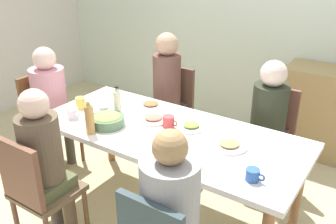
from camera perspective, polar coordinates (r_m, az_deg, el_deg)
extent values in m
plane|color=#C8B98A|center=(3.17, 0.00, -14.80)|extent=(6.89, 6.89, 0.00)
cube|color=silver|center=(4.28, 15.13, 14.18)|extent=(5.98, 0.12, 2.60)
cube|color=white|center=(2.77, 0.00, -3.20)|extent=(2.02, 0.88, 0.04)
cylinder|color=olive|center=(3.29, -16.91, -6.98)|extent=(0.07, 0.07, 0.70)
cylinder|color=brown|center=(3.68, -8.91, -2.54)|extent=(0.07, 0.07, 0.70)
cylinder|color=#915F39|center=(2.94, 19.25, -11.45)|extent=(0.07, 0.07, 0.70)
cylinder|color=#9A999D|center=(1.97, 0.30, -13.53)|extent=(0.31, 0.31, 0.48)
sphere|color=#AC8353|center=(1.79, 0.32, -5.40)|extent=(0.18, 0.18, 0.18)
cube|color=brown|center=(3.71, -17.13, -1.65)|extent=(0.40, 0.40, 0.04)
cylinder|color=brown|center=(4.02, -16.48, -3.05)|extent=(0.04, 0.04, 0.43)
cylinder|color=brown|center=(3.84, -20.28, -4.94)|extent=(0.04, 0.04, 0.43)
cylinder|color=brown|center=(3.79, -13.10, -4.42)|extent=(0.04, 0.04, 0.43)
cylinder|color=brown|center=(3.60, -16.98, -6.53)|extent=(0.04, 0.04, 0.43)
cube|color=brown|center=(3.75, -19.35, 2.27)|extent=(0.04, 0.38, 0.45)
cylinder|color=#504B40|center=(3.78, -14.83, -4.52)|extent=(0.09, 0.09, 0.45)
cylinder|color=brown|center=(3.69, -16.65, -5.49)|extent=(0.09, 0.09, 0.45)
cube|color=#4F5245|center=(3.68, -17.25, -0.81)|extent=(0.30, 0.30, 0.10)
cylinder|color=pink|center=(3.58, -17.77, 3.04)|extent=(0.31, 0.31, 0.43)
sphere|color=beige|center=(3.49, -18.42, 7.77)|extent=(0.21, 0.21, 0.21)
cube|color=brown|center=(3.30, 14.64, -4.67)|extent=(0.40, 0.40, 0.04)
cylinder|color=brown|center=(3.52, 17.82, -7.42)|extent=(0.04, 0.04, 0.43)
cylinder|color=brown|center=(3.60, 12.66, -6.00)|extent=(0.04, 0.04, 0.43)
cylinder|color=brown|center=(3.24, 16.01, -10.16)|extent=(0.04, 0.04, 0.43)
cylinder|color=brown|center=(3.33, 10.44, -8.53)|extent=(0.04, 0.04, 0.43)
cube|color=brown|center=(3.36, 16.12, 0.11)|extent=(0.38, 0.04, 0.45)
cylinder|color=brown|center=(3.31, 14.95, -9.00)|extent=(0.09, 0.09, 0.45)
cylinder|color=brown|center=(3.35, 12.37, -8.25)|extent=(0.09, 0.09, 0.45)
cube|color=brown|center=(3.28, 14.75, -3.76)|extent=(0.30, 0.30, 0.10)
cylinder|color=#2B3021|center=(3.16, 15.25, 0.41)|extent=(0.29, 0.29, 0.42)
sphere|color=beige|center=(3.06, 15.88, 5.67)|extent=(0.21, 0.21, 0.21)
cube|color=brown|center=(2.76, -17.92, -11.45)|extent=(0.40, 0.40, 0.04)
cylinder|color=brown|center=(2.94, -22.14, -15.24)|extent=(0.04, 0.04, 0.43)
cylinder|color=brown|center=(3.08, -16.97, -12.26)|extent=(0.04, 0.04, 0.43)
cylinder|color=brown|center=(2.87, -12.41, -14.80)|extent=(0.04, 0.04, 0.43)
cube|color=brown|center=(2.55, -21.72, -8.94)|extent=(0.38, 0.04, 0.45)
cylinder|color=#4F463D|center=(2.99, -16.88, -13.38)|extent=(0.09, 0.09, 0.45)
cylinder|color=brown|center=(2.88, -14.75, -14.61)|extent=(0.09, 0.09, 0.45)
cube|color=#505634|center=(2.73, -18.08, -10.42)|extent=(0.30, 0.30, 0.10)
cylinder|color=brown|center=(2.58, -18.88, -5.30)|extent=(0.27, 0.27, 0.46)
sphere|color=beige|center=(2.45, -19.88, 1.16)|extent=(0.19, 0.19, 0.19)
cube|color=brown|center=(3.70, -0.16, -0.57)|extent=(0.40, 0.40, 0.04)
cylinder|color=brown|center=(3.85, 3.37, -3.31)|extent=(0.04, 0.04, 0.43)
cylinder|color=brown|center=(4.01, -0.82, -2.05)|extent=(0.04, 0.04, 0.43)
cylinder|color=brown|center=(3.59, 0.59, -5.42)|extent=(0.04, 0.04, 0.43)
cylinder|color=brown|center=(3.76, -3.75, -3.97)|extent=(0.04, 0.04, 0.43)
cube|color=brown|center=(3.74, 1.38, 3.66)|extent=(0.38, 0.04, 0.45)
cylinder|color=#37383E|center=(3.68, 0.02, -4.44)|extent=(0.09, 0.09, 0.45)
cylinder|color=#464842|center=(3.76, -2.02, -3.79)|extent=(0.09, 0.09, 0.45)
cube|color=#464742|center=(3.67, -0.16, 0.28)|extent=(0.30, 0.30, 0.10)
cylinder|color=brown|center=(3.56, -0.16, 4.80)|extent=(0.27, 0.27, 0.51)
sphere|color=tan|center=(3.45, -0.17, 10.31)|extent=(0.21, 0.21, 0.21)
cylinder|color=white|center=(2.58, 9.35, -5.14)|extent=(0.25, 0.25, 0.01)
ellipsoid|color=tan|center=(2.57, 9.37, -4.76)|extent=(0.14, 0.14, 0.02)
cylinder|color=white|center=(3.16, -2.66, 1.00)|extent=(0.24, 0.24, 0.01)
ellipsoid|color=#AB683D|center=(3.16, -2.67, 1.33)|extent=(0.13, 0.13, 0.02)
cylinder|color=white|center=(2.80, 3.56, -2.33)|extent=(0.22, 0.22, 0.01)
ellipsoid|color=olive|center=(2.79, 3.58, -1.97)|extent=(0.12, 0.12, 0.02)
cylinder|color=silver|center=(2.91, -2.24, -1.14)|extent=(0.25, 0.25, 0.01)
ellipsoid|color=#CD7560|center=(2.91, -2.24, -0.80)|extent=(0.14, 0.14, 0.02)
cylinder|color=white|center=(2.47, 0.63, -6.17)|extent=(0.23, 0.23, 0.01)
ellipsoid|color=#CF7959|center=(2.46, 0.63, -5.78)|extent=(0.12, 0.12, 0.02)
cylinder|color=#567753|center=(2.86, -9.23, -1.35)|extent=(0.26, 0.26, 0.07)
ellipsoid|color=#92AF54|center=(2.84, -9.28, -0.69)|extent=(0.21, 0.21, 0.04)
cylinder|color=#EFC44B|center=(3.19, -13.23, 1.37)|extent=(0.08, 0.08, 0.10)
torus|color=#E2C64B|center=(3.16, -12.59, 1.18)|extent=(0.05, 0.01, 0.05)
cylinder|color=white|center=(3.04, -9.78, 0.27)|extent=(0.09, 0.09, 0.07)
torus|color=white|center=(3.01, -9.02, 0.03)|extent=(0.05, 0.01, 0.05)
cylinder|color=white|center=(3.03, -14.40, -0.21)|extent=(0.09, 0.09, 0.08)
torus|color=white|center=(2.99, -13.67, -0.46)|extent=(0.05, 0.01, 0.05)
cylinder|color=#D44544|center=(2.79, 0.07, -1.47)|extent=(0.09, 0.09, 0.09)
torus|color=#C34444|center=(2.77, 1.04, -1.75)|extent=(0.05, 0.01, 0.05)
cylinder|color=#2E5AA8|center=(2.25, 12.80, -9.33)|extent=(0.08, 0.08, 0.07)
torus|color=#365E98|center=(2.24, 14.06, -9.70)|extent=(0.05, 0.01, 0.05)
cylinder|color=#EEE5C7|center=(2.99, -7.70, 1.34)|extent=(0.06, 0.06, 0.21)
cone|color=silver|center=(2.94, -7.83, 3.45)|extent=(0.06, 0.06, 0.03)
cylinder|color=black|center=(2.94, -7.85, 3.81)|extent=(0.03, 0.03, 0.01)
cylinder|color=tan|center=(2.73, -11.89, -1.18)|extent=(0.07, 0.07, 0.21)
cone|color=gold|center=(2.68, -12.11, 1.17)|extent=(0.06, 0.06, 0.03)
cylinder|color=white|center=(2.68, -12.15, 1.56)|extent=(0.03, 0.03, 0.01)
cube|color=#A78754|center=(4.06, 21.89, 0.08)|extent=(0.70, 0.44, 0.90)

